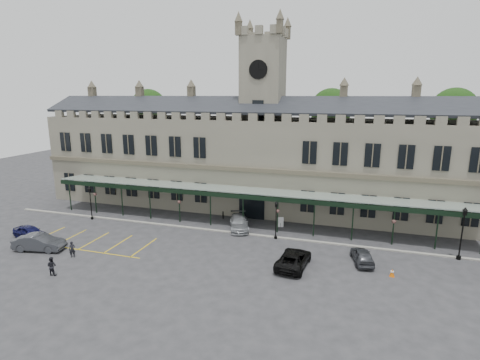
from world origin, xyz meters
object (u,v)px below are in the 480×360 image
(traffic_cone, at_px, (392,273))
(car_left_a, at_px, (30,232))
(clock_tower, at_px, (263,110))
(lamp_post_left, at_px, (90,200))
(lamp_post_right, at_px, (463,229))
(sign_board, at_px, (281,222))
(person_b, at_px, (52,266))
(person_a, at_px, (72,249))
(car_van, at_px, (294,259))
(lamp_post_mid, at_px, (276,217))
(car_left_b, at_px, (39,242))
(car_taxi, at_px, (239,223))
(car_right_a, at_px, (362,256))
(station_building, at_px, (262,161))

(traffic_cone, relative_size, car_left_a, 0.17)
(clock_tower, relative_size, lamp_post_left, 5.96)
(car_left_a, bearing_deg, lamp_post_right, -70.46)
(lamp_post_left, distance_m, sign_board, 23.29)
(person_b, bearing_deg, sign_board, -138.94)
(clock_tower, distance_m, sign_board, 14.92)
(traffic_cone, bearing_deg, person_a, -170.44)
(sign_board, distance_m, car_van, 10.25)
(lamp_post_mid, distance_m, sign_board, 4.16)
(lamp_post_right, height_order, car_left_b, lamp_post_right)
(lamp_post_left, xyz_separation_m, person_b, (6.52, -13.36, -1.64))
(car_taxi, bearing_deg, person_b, -147.58)
(clock_tower, relative_size, car_van, 4.76)
(traffic_cone, xyz_separation_m, person_b, (-27.73, -8.30, 0.49))
(car_right_a, distance_m, person_b, 27.34)
(lamp_post_right, height_order, car_taxi, lamp_post_right)
(car_left_a, bearing_deg, clock_tower, -39.39)
(lamp_post_left, bearing_deg, car_left_a, -106.81)
(lamp_post_left, distance_m, car_taxi, 18.61)
(lamp_post_mid, relative_size, car_left_a, 1.03)
(lamp_post_mid, distance_m, traffic_cone, 12.65)
(sign_board, distance_m, car_taxi, 4.85)
(station_building, height_order, lamp_post_mid, station_building)
(lamp_post_right, xyz_separation_m, car_van, (-14.55, -6.05, -2.31))
(sign_board, bearing_deg, car_taxi, -176.02)
(clock_tower, xyz_separation_m, lamp_post_left, (-18.82, -11.16, -10.64))
(station_building, relative_size, lamp_post_left, 14.42)
(lamp_post_mid, bearing_deg, car_left_a, -163.17)
(car_taxi, xyz_separation_m, car_van, (7.54, -7.81, -0.02))
(lamp_post_mid, relative_size, person_b, 2.54)
(car_right_a, height_order, person_a, person_a)
(car_left_b, distance_m, person_a, 4.32)
(car_van, bearing_deg, car_left_b, 14.61)
(clock_tower, bearing_deg, lamp_post_mid, -68.53)
(person_a, bearing_deg, car_left_b, 141.10)
(car_left_b, xyz_separation_m, car_taxi, (17.09, 11.64, -0.07))
(lamp_post_mid, xyz_separation_m, car_van, (2.90, -6.06, -1.75))
(lamp_post_right, relative_size, person_a, 3.26)
(lamp_post_left, distance_m, car_left_a, 7.75)
(person_a, bearing_deg, lamp_post_mid, -2.96)
(clock_tower, bearing_deg, station_building, -90.00)
(lamp_post_mid, distance_m, car_taxi, 5.26)
(lamp_post_left, bearing_deg, lamp_post_right, 0.57)
(lamp_post_right, xyz_separation_m, car_left_b, (-39.18, -9.87, -2.22))
(station_building, distance_m, car_left_a, 28.44)
(lamp_post_right, height_order, traffic_cone, lamp_post_right)
(car_left_b, xyz_separation_m, person_a, (4.30, -0.40, -0.03))
(person_a, bearing_deg, person_b, -109.03)
(station_building, relative_size, lamp_post_right, 11.74)
(lamp_post_mid, xyz_separation_m, traffic_cone, (11.20, -5.47, -2.15))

